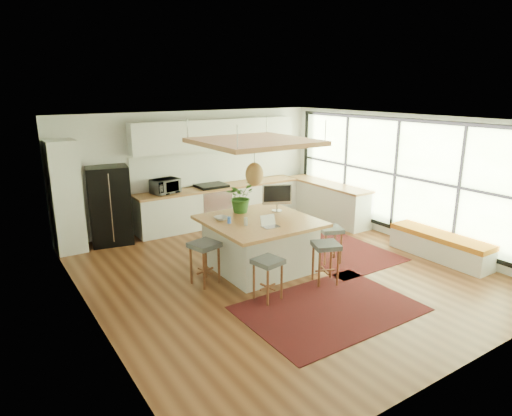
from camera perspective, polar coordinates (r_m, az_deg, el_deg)
floor at (r=8.13m, az=3.15°, el=-8.08°), size 7.00×7.00×0.00m
ceiling at (r=7.48m, az=3.45°, el=11.27°), size 7.00×7.00×0.00m
wall_back at (r=10.64m, az=-8.04°, el=5.03°), size 6.50×0.00×6.50m
wall_front at (r=5.44m, az=25.96°, el=-6.48°), size 6.50×0.00×6.50m
wall_left at (r=6.38m, az=-20.88°, el=-2.82°), size 0.00×7.00×7.00m
wall_right at (r=9.94m, az=18.56°, el=3.65°), size 0.00×7.00×7.00m
window_wall at (r=9.91m, az=18.47°, el=3.92°), size 0.10×6.20×2.60m
pantry at (r=9.52m, az=-23.34°, el=1.30°), size 0.55×0.60×2.25m
back_counter_base at (r=10.81m, az=-4.50°, el=0.35°), size 4.20×0.60×0.88m
back_counter_top at (r=10.70m, az=-4.55°, el=2.73°), size 4.24×0.64×0.05m
backsplash at (r=10.87m, az=-5.37°, el=5.33°), size 4.20×0.02×0.80m
upper_cabinets at (r=10.62m, az=-5.06°, el=9.46°), size 4.20×0.34×0.70m
range at (r=10.68m, az=-5.68°, el=0.47°), size 0.76×0.62×1.00m
right_counter_base at (r=11.23m, az=9.17°, el=0.77°), size 0.60×2.50×0.88m
right_counter_top at (r=11.12m, az=9.27°, el=3.06°), size 0.64×2.54×0.05m
window_bench at (r=9.31m, az=22.59°, el=-4.54°), size 0.52×2.00×0.50m
ceiling_panel at (r=7.71m, az=-0.21°, el=6.55°), size 1.86×1.86×0.80m
rug_near at (r=6.92m, az=9.43°, el=-12.66°), size 2.60×1.80×0.01m
rug_right at (r=9.26m, az=9.66°, el=-5.24°), size 1.80×2.60×0.01m
fridge at (r=9.73m, az=-18.39°, el=0.86°), size 0.93×0.79×1.66m
island at (r=8.09m, az=0.45°, el=-4.64°), size 1.85×1.85×0.93m
stool_near_left at (r=6.96m, az=1.53°, el=-9.06°), size 0.47×0.47×0.68m
stool_near_right at (r=7.61m, az=8.92°, el=-7.04°), size 0.55×0.55×0.72m
stool_right_front at (r=8.50m, az=9.53°, el=-4.63°), size 0.53×0.53×0.69m
stool_right_back at (r=9.16m, az=4.67°, el=-2.98°), size 0.45×0.45×0.64m
stool_left_side at (r=7.54m, az=-6.61°, el=-7.15°), size 0.53×0.53×0.73m
laptop at (r=7.48m, az=1.93°, el=-1.61°), size 0.30×0.31×0.21m
monitor at (r=8.41m, az=2.74°, el=1.30°), size 0.61×0.43×0.53m
microwave at (r=10.08m, az=-11.64°, el=2.98°), size 0.65×0.45×0.40m
island_plant at (r=8.36m, az=-2.02°, el=1.08°), size 0.77×0.80×0.48m
island_bowl at (r=7.94m, az=-4.53°, el=-1.32°), size 0.27×0.27×0.06m
island_bottle_0 at (r=7.71m, az=-3.35°, el=-1.28°), size 0.07×0.07×0.19m
island_bottle_1 at (r=7.58m, az=-1.42°, el=-1.55°), size 0.07×0.07×0.19m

